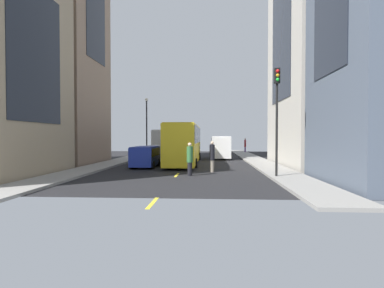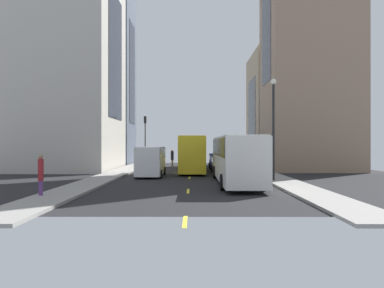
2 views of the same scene
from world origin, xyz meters
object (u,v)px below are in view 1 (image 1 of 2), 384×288
object	(u,v)px
streetcar_yellow	(185,141)
pedestrian_crossing_mid	(245,145)
city_bus_white	(169,141)
pedestrian_waiting_curb	(212,156)
delivery_van_white	(221,145)
car_blue_0	(145,155)
pedestrian_walking_far	(190,158)
traffic_light_near_corner	(277,102)
car_silver_1	(157,152)

from	to	relation	value
streetcar_yellow	pedestrian_crossing_mid	bearing A→B (deg)	67.40
pedestrian_crossing_mid	city_bus_white	bearing A→B (deg)	78.62
pedestrian_waiting_curb	pedestrian_crossing_mid	bearing A→B (deg)	26.92
city_bus_white	delivery_van_white	world-z (taller)	city_bus_white
pedestrian_waiting_curb	car_blue_0	bearing A→B (deg)	99.15
pedestrian_walking_far	traffic_light_near_corner	bearing A→B (deg)	154.97
city_bus_white	pedestrian_walking_far	world-z (taller)	city_bus_white
pedestrian_walking_far	traffic_light_near_corner	world-z (taller)	traffic_light_near_corner
delivery_van_white	car_blue_0	world-z (taller)	delivery_van_white
car_silver_1	traffic_light_near_corner	xyz separation A→B (m)	(9.31, -11.86, 3.61)
delivery_van_white	pedestrian_crossing_mid	xyz separation A→B (m)	(4.28, 12.62, -0.22)
pedestrian_crossing_mid	pedestrian_waiting_curb	world-z (taller)	pedestrian_crossing_mid
streetcar_yellow	pedestrian_waiting_curb	xyz separation A→B (m)	(2.53, -7.19, -0.96)
car_blue_0	pedestrian_crossing_mid	bearing A→B (deg)	64.86
car_blue_0	pedestrian_waiting_curb	size ratio (longest dim) A/B	1.84
car_blue_0	delivery_van_white	bearing A→B (deg)	57.89
streetcar_yellow	pedestrian_walking_far	xyz separation A→B (m)	(1.08, -9.31, -1.00)
pedestrian_crossing_mid	streetcar_yellow	bearing A→B (deg)	113.80
streetcar_yellow	traffic_light_near_corner	size ratio (longest dim) A/B	2.12
car_blue_0	pedestrian_waiting_curb	xyz separation A→B (m)	(5.47, -3.07, 0.15)
delivery_van_white	pedestrian_walking_far	bearing A→B (deg)	-99.17
city_bus_white	pedestrian_walking_far	bearing A→B (deg)	-78.78
delivery_van_white	pedestrian_walking_far	xyz separation A→B (m)	(-2.52, -15.61, -0.39)
delivery_van_white	pedestrian_walking_far	size ratio (longest dim) A/B	2.80
city_bus_white	car_blue_0	size ratio (longest dim) A/B	3.03
pedestrian_crossing_mid	car_blue_0	bearing A→B (deg)	111.26
pedestrian_crossing_mid	pedestrian_waiting_curb	xyz separation A→B (m)	(-5.35, -26.11, -0.13)
streetcar_yellow	delivery_van_white	xyz separation A→B (m)	(3.60, 6.30, -0.61)
pedestrian_walking_far	traffic_light_near_corner	xyz separation A→B (m)	(5.28, -1.01, 3.46)
pedestrian_walking_far	traffic_light_near_corner	size ratio (longest dim) A/B	0.33
streetcar_yellow	pedestrian_crossing_mid	world-z (taller)	streetcar_yellow
pedestrian_crossing_mid	traffic_light_near_corner	bearing A→B (deg)	133.43
pedestrian_crossing_mid	delivery_van_white	bearing A→B (deg)	117.68
traffic_light_near_corner	streetcar_yellow	bearing A→B (deg)	121.62
streetcar_yellow	pedestrian_crossing_mid	xyz separation A→B (m)	(7.88, 18.92, -0.83)
car_silver_1	pedestrian_crossing_mid	size ratio (longest dim) A/B	2.23
car_blue_0	car_silver_1	distance (m)	5.66
pedestrian_crossing_mid	traffic_light_near_corner	distance (m)	29.47
city_bus_white	car_silver_1	xyz separation A→B (m)	(0.20, -10.44, -1.03)
delivery_van_white	streetcar_yellow	bearing A→B (deg)	-119.75
pedestrian_crossing_mid	pedestrian_walking_far	distance (m)	29.04
city_bus_white	car_blue_0	xyz separation A→B (m)	(0.21, -16.09, -1.00)
car_blue_0	pedestrian_walking_far	size ratio (longest dim) A/B	1.89
city_bus_white	streetcar_yellow	xyz separation A→B (m)	(3.14, -11.97, 0.12)
car_blue_0	city_bus_white	bearing A→B (deg)	90.74
pedestrian_walking_far	delivery_van_white	bearing A→B (deg)	-113.32
streetcar_yellow	pedestrian_crossing_mid	distance (m)	20.51
traffic_light_near_corner	car_silver_1	bearing A→B (deg)	128.11
pedestrian_waiting_curb	city_bus_white	bearing A→B (deg)	54.98
car_blue_0	traffic_light_near_corner	bearing A→B (deg)	-33.74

